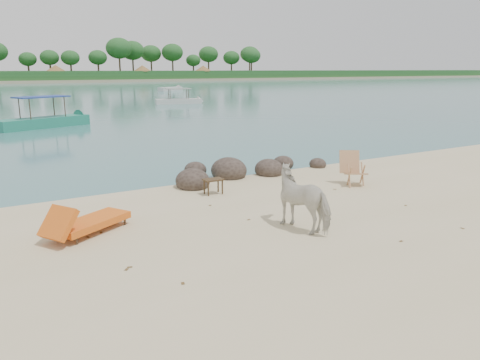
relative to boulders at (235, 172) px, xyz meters
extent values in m
ellipsoid|color=#302620|center=(-1.91, -0.64, 0.01)|extent=(1.07, 1.17, 0.80)
ellipsoid|color=#302620|center=(-0.21, 0.06, 0.04)|extent=(1.21, 1.33, 0.91)
ellipsoid|color=#302620|center=(1.19, -0.34, 0.00)|extent=(0.99, 1.08, 0.74)
ellipsoid|color=#302620|center=(2.39, 0.46, -0.04)|extent=(0.76, 0.84, 0.57)
ellipsoid|color=#302620|center=(3.49, -0.24, -0.07)|extent=(0.62, 0.68, 0.46)
ellipsoid|color=#302620|center=(-1.01, 1.06, -0.04)|extent=(0.78, 0.85, 0.58)
ellipsoid|color=#302620|center=(0.59, 1.26, -0.06)|extent=(0.64, 0.71, 0.48)
imported|color=silver|center=(-1.30, -5.49, 0.54)|extent=(1.16, 1.83, 1.43)
plane|color=brown|center=(-5.51, -3.42, -0.17)|extent=(0.12, 0.12, 0.00)
plane|color=brown|center=(-6.15, -2.17, -0.17)|extent=(0.11, 0.11, 0.00)
plane|color=brown|center=(-2.13, -4.35, -0.17)|extent=(0.13, 0.13, 0.00)
plane|color=brown|center=(1.73, -3.16, -0.17)|extent=(0.14, 0.14, 0.00)
plane|color=brown|center=(-5.84, -3.58, -0.17)|extent=(0.13, 0.13, 0.00)
plane|color=brown|center=(2.20, -5.48, -0.17)|extent=(0.13, 0.13, 0.00)
plane|color=brown|center=(-5.62, -5.70, -0.17)|extent=(0.14, 0.14, 0.00)
plane|color=brown|center=(-5.54, -5.62, -0.17)|extent=(0.13, 0.13, 0.00)
plane|color=brown|center=(1.83, -7.44, -0.17)|extent=(0.10, 0.10, 0.00)
plane|color=brown|center=(-2.38, -2.75, -0.17)|extent=(0.14, 0.14, 0.00)
plane|color=brown|center=(-0.07, -7.28, -0.17)|extent=(0.11, 0.11, 0.00)
plane|color=brown|center=(-4.96, -6.76, -0.17)|extent=(0.13, 0.13, 0.00)
camera|label=1|loc=(-7.91, -13.69, 3.48)|focal=35.00mm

